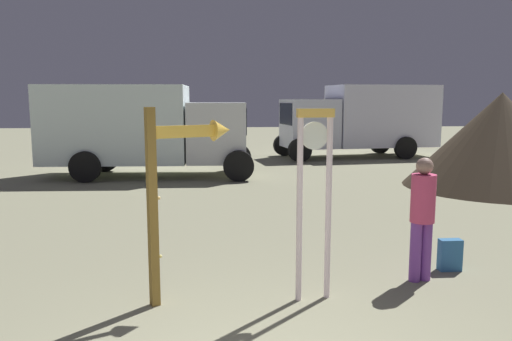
{
  "coord_description": "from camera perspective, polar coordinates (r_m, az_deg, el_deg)",
  "views": [
    {
      "loc": [
        -0.33,
        -3.34,
        2.36
      ],
      "look_at": [
        0.32,
        4.79,
        1.2
      ],
      "focal_mm": 35.04,
      "sensor_mm": 36.0,
      "label": 1
    }
  ],
  "objects": [
    {
      "name": "person_near_clock",
      "position": [
        6.82,
        18.47,
        -4.6
      ],
      "size": [
        0.31,
        0.31,
        1.63
      ],
      "color": "#733B96",
      "rests_on": "ground_plane"
    },
    {
      "name": "arrow_sign",
      "position": [
        5.81,
        -8.64,
        -0.09
      ],
      "size": [
        1.01,
        0.61,
        2.28
      ],
      "color": "olive",
      "rests_on": "ground_plane"
    },
    {
      "name": "box_truck_near",
      "position": [
        15.78,
        -13.03,
        4.86
      ],
      "size": [
        6.41,
        2.62,
        2.79
      ],
      "color": "white",
      "rests_on": "ground_plane"
    },
    {
      "name": "box_truck_far",
      "position": [
        21.18,
        12.11,
        5.84
      ],
      "size": [
        6.71,
        3.21,
        2.95
      ],
      "color": "silver",
      "rests_on": "ground_plane"
    },
    {
      "name": "backpack",
      "position": [
        7.54,
        21.24,
        -8.99
      ],
      "size": [
        0.31,
        0.19,
        0.44
      ],
      "color": "#2F689A",
      "rests_on": "ground_plane"
    },
    {
      "name": "standing_clock",
      "position": [
        5.83,
        6.67,
        -1.99
      ],
      "size": [
        0.44,
        0.15,
        2.26
      ],
      "color": "white",
      "rests_on": "ground_plane"
    },
    {
      "name": "dome_tent",
      "position": [
        14.97,
        26.05,
        3.13
      ],
      "size": [
        4.97,
        4.97,
        2.56
      ],
      "color": "#3D3223",
      "rests_on": "ground_plane"
    }
  ]
}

